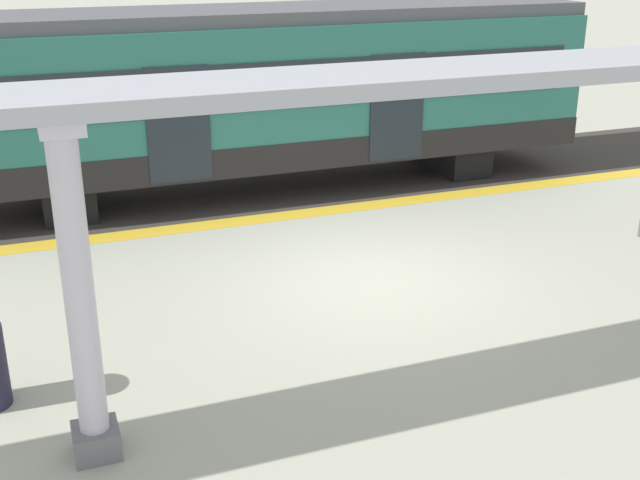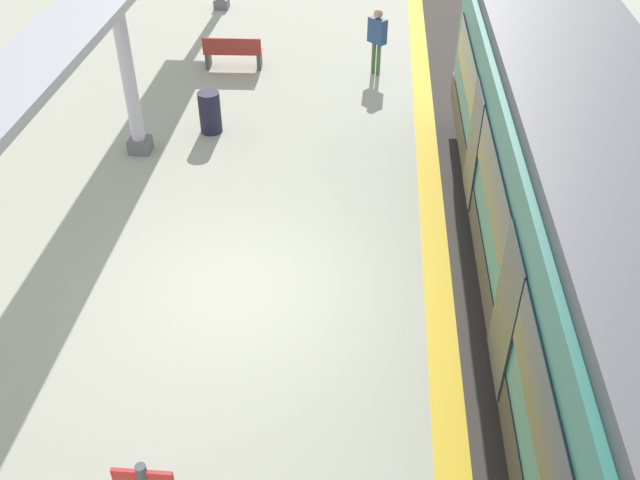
# 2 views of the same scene
# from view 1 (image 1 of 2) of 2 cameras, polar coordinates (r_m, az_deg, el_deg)

# --- Properties ---
(ground_plane) EXTENTS (176.00, 176.00, 0.00)m
(ground_plane) POSITION_cam_1_polar(r_m,az_deg,el_deg) (11.92, 3.76, -2.79)
(ground_plane) COLOR #ADAC98
(tactile_edge_strip) EXTENTS (0.47, 34.25, 0.01)m
(tactile_edge_strip) POSITION_cam_1_polar(r_m,az_deg,el_deg) (14.64, -1.29, 1.88)
(tactile_edge_strip) COLOR gold
(tactile_edge_strip) RESTS_ON ground
(trackbed) EXTENTS (3.20, 46.25, 0.01)m
(trackbed) POSITION_cam_1_polar(r_m,az_deg,el_deg) (16.29, -3.45, 3.85)
(trackbed) COLOR #38332D
(trackbed) RESTS_ON ground
(train_near_carriage) EXTENTS (2.65, 12.46, 3.48)m
(train_near_carriage) POSITION_cam_1_polar(r_m,az_deg,el_deg) (15.85, -3.50, 10.17)
(train_near_carriage) COLOR #286C5F
(train_near_carriage) RESTS_ON ground
(canopy_pillar_second) EXTENTS (1.10, 0.44, 3.41)m
(canopy_pillar_second) POSITION_cam_1_polar(r_m,az_deg,el_deg) (7.63, -16.68, -3.67)
(canopy_pillar_second) COLOR slate
(canopy_pillar_second) RESTS_ON ground
(canopy_beam) EXTENTS (1.20, 27.57, 0.16)m
(canopy_beam) POSITION_cam_1_polar(r_m,az_deg,el_deg) (8.47, 13.00, 11.57)
(canopy_beam) COLOR #A8AAB2
(canopy_beam) RESTS_ON canopy_pillar_nearest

